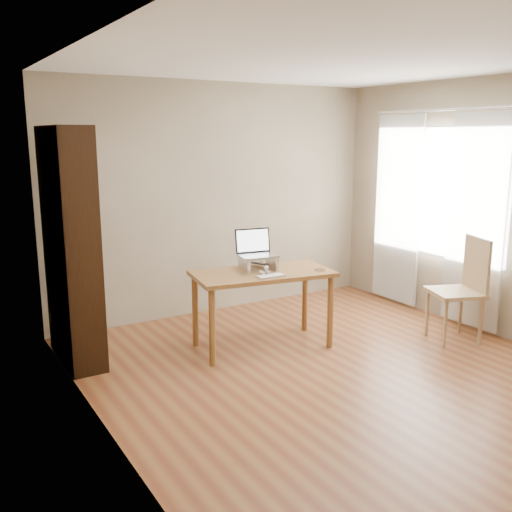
{
  "coord_description": "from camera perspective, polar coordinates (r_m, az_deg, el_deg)",
  "views": [
    {
      "loc": [
        -3.01,
        -3.51,
        2.03
      ],
      "look_at": [
        -0.31,
        0.92,
        0.92
      ],
      "focal_mm": 40.0,
      "sensor_mm": 36.0,
      "label": 1
    }
  ],
  "objects": [
    {
      "name": "keyboard",
      "position": [
        5.2,
        1.46,
        -2.04
      ],
      "size": [
        0.27,
        0.13,
        0.02
      ],
      "rotation": [
        0.0,
        0.0,
        -0.05
      ],
      "color": "silver",
      "rests_on": "desk"
    },
    {
      "name": "coaster",
      "position": [
        5.5,
        6.39,
        -1.38
      ],
      "size": [
        0.11,
        0.11,
        0.01
      ],
      "primitive_type": "cylinder",
      "color": "#533C1C",
      "rests_on": "desk"
    },
    {
      "name": "desk",
      "position": [
        5.43,
        0.66,
        -2.66
      ],
      "size": [
        1.4,
        0.86,
        0.75
      ],
      "rotation": [
        0.0,
        0.0,
        -0.16
      ],
      "color": "brown",
      "rests_on": "ground"
    },
    {
      "name": "chair",
      "position": [
        6.02,
        19.83,
        -2.68
      ],
      "size": [
        0.6,
        0.6,
        1.04
      ],
      "rotation": [
        0.0,
        0.0,
        -0.37
      ],
      "color": "tan",
      "rests_on": "ground"
    },
    {
      "name": "laptop",
      "position": [
        5.48,
        -0.13,
        0.7
      ],
      "size": [
        0.39,
        0.35,
        0.25
      ],
      "rotation": [
        0.0,
        0.0,
        -0.16
      ],
      "color": "silver",
      "rests_on": "laptop_stand"
    },
    {
      "name": "laptop_stand",
      "position": [
        5.45,
        0.22,
        -0.56
      ],
      "size": [
        0.32,
        0.25,
        0.13
      ],
      "rotation": [
        0.0,
        0.0,
        -0.16
      ],
      "color": "silver",
      "rests_on": "desk"
    },
    {
      "name": "bookshelf",
      "position": [
        5.29,
        -17.96,
        0.84
      ],
      "size": [
        0.3,
        0.9,
        2.1
      ],
      "color": "black",
      "rests_on": "ground"
    },
    {
      "name": "cat",
      "position": [
        5.48,
        0.02,
        -0.74
      ],
      "size": [
        0.23,
        0.47,
        0.14
      ],
      "rotation": [
        0.0,
        0.0,
        -0.15
      ],
      "color": "#463F37",
      "rests_on": "desk"
    },
    {
      "name": "curtains",
      "position": [
        6.61,
        17.35,
        4.09
      ],
      "size": [
        0.03,
        1.9,
        2.25
      ],
      "color": "white",
      "rests_on": "ground"
    },
    {
      "name": "room",
      "position": [
        4.71,
        9.32,
        3.07
      ],
      "size": [
        4.04,
        4.54,
        2.64
      ],
      "color": "brown",
      "rests_on": "ground"
    }
  ]
}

